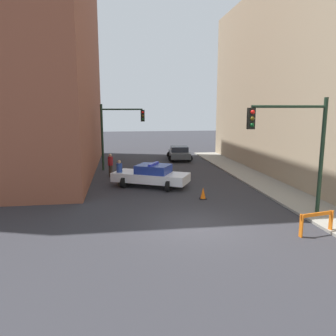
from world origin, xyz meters
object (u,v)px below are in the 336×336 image
Objects in this scene: traffic_light_near at (299,139)px; police_car at (151,175)px; pedestrian_crossing at (119,173)px; barrier_mid at (317,220)px; traffic_cone at (203,193)px; parked_car_near at (179,153)px; pedestrian_corner at (110,165)px; traffic_light_far at (116,127)px.

police_car is (-5.86, 6.70, -2.81)m from traffic_light_near.
barrier_mid is at bearing 0.98° from pedestrian_crossing.
traffic_light_near is 7.93× the size of traffic_cone.
pedestrian_corner is at bearing -126.30° from parked_car_near.
police_car is 7.66× the size of traffic_cone.
pedestrian_crossing reaches higher than traffic_cone.
parked_car_near is at bearing 113.37° from pedestrian_crossing.
barrier_mid is 6.44m from traffic_cone.
traffic_light_far reaches higher than traffic_cone.
parked_car_near is (5.90, 4.57, -2.72)m from traffic_light_far.
barrier_mid is at bearing -79.44° from parked_car_near.
barrier_mid is (8.15, -12.54, -0.24)m from pedestrian_corner.
traffic_light_far is at bearing 122.00° from traffic_light_near.
traffic_light_near is 10.97m from pedestrian_crossing.
traffic_cone is (-3.04, 5.67, -0.30)m from barrier_mid.
pedestrian_crossing is at bearing -113.81° from parked_car_near.
traffic_light_far is 1.03× the size of police_car.
traffic_cone is at bearing -115.61° from police_car.
barrier_mid is at bearing -37.36° from pedestrian_corner.
barrier_mid is at bearing -63.00° from traffic_light_far.
traffic_light_far is at bearing 46.68° from police_car.
traffic_light_near reaches higher than traffic_cone.
barrier_mid is (5.53, -8.95, -0.11)m from police_car.
traffic_cone is (2.49, -3.29, -0.41)m from police_car.
pedestrian_crossing reaches higher than police_car.
pedestrian_crossing is at bearing -58.71° from pedestrian_corner.
parked_car_near is at bearing 8.10° from police_car.
traffic_light_far is 7.94m from parked_car_near.
parked_car_near reaches higher than traffic_cone.
traffic_light_near is at bearing 81.66° from barrier_mid.
traffic_light_near reaches higher than pedestrian_crossing.
traffic_cone is at bearing 12.29° from pedestrian_crossing.
parked_car_near is (3.72, 10.73, -0.05)m from police_car.
traffic_light_far is at bearing 116.28° from traffic_cone.
pedestrian_corner reaches higher than traffic_cone.
barrier_mid is (1.81, -19.68, -0.06)m from parked_car_near.
traffic_light_far is at bearing 117.00° from barrier_mid.
police_car is 3.03× the size of pedestrian_crossing.
traffic_light_near is at bearing -58.00° from traffic_light_far.
police_car is 1.13× the size of parked_car_near.
pedestrian_corner is 8.58m from traffic_cone.
traffic_light_near is 1.00× the size of traffic_light_far.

